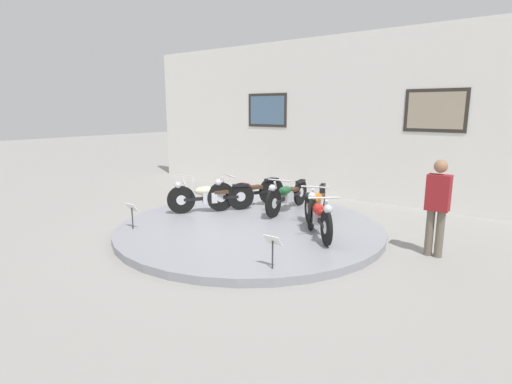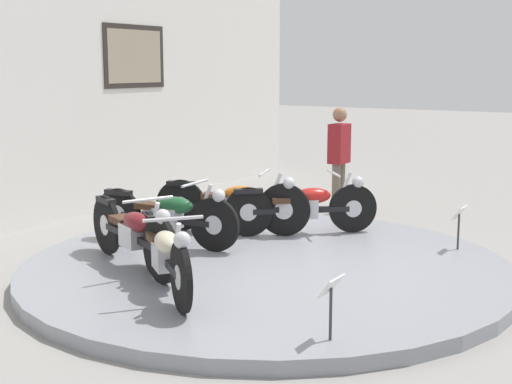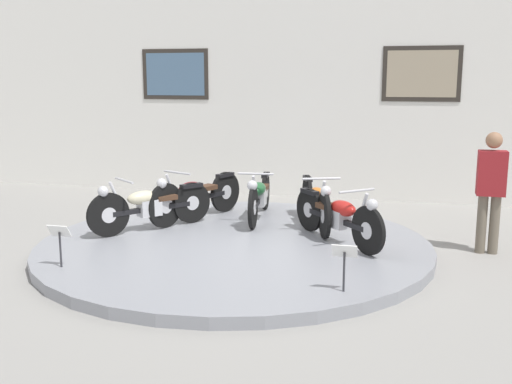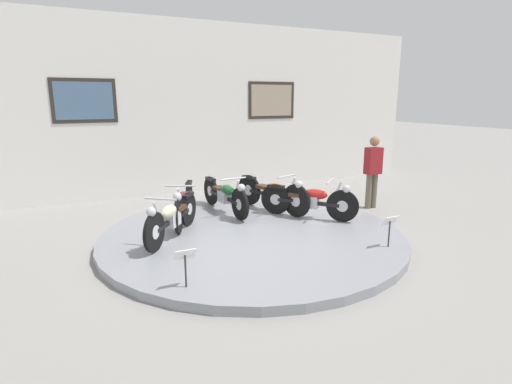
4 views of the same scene
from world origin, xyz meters
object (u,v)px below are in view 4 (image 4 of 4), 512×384
(motorcycle_orange, at_px, (273,192))
(motorcycle_cream, at_px, (172,216))
(info_placard_front_left, at_px, (185,260))
(visitor_standing, at_px, (373,168))
(motorcycle_green, at_px, (225,194))
(info_placard_front_centre, at_px, (390,225))
(motorcycle_red, at_px, (310,199))
(motorcycle_maroon, at_px, (184,202))

(motorcycle_orange, bearing_deg, motorcycle_cream, -161.49)
(motorcycle_cream, xyz_separation_m, info_placard_front_left, (-0.28, -1.87, -0.01))
(visitor_standing, bearing_deg, motorcycle_green, 169.40)
(motorcycle_green, distance_m, info_placard_front_centre, 3.38)
(motorcycle_green, height_order, info_placard_front_centre, motorcycle_green)
(motorcycle_red, distance_m, visitor_standing, 2.03)
(info_placard_front_centre, bearing_deg, motorcycle_maroon, 134.45)
(motorcycle_red, distance_m, info_placard_front_centre, 1.89)
(motorcycle_green, distance_m, info_placard_front_left, 3.39)
(info_placard_front_centre, relative_size, visitor_standing, 0.31)
(motorcycle_green, bearing_deg, info_placard_front_centre, -60.94)
(info_placard_front_left, distance_m, info_placard_front_centre, 3.29)
(motorcycle_maroon, xyz_separation_m, info_placard_front_centre, (2.59, -2.64, -0.03))
(info_placard_front_left, xyz_separation_m, visitor_standing, (4.95, 2.34, 0.41))
(motorcycle_orange, relative_size, visitor_standing, 1.18)
(motorcycle_cream, distance_m, info_placard_front_left, 1.89)
(motorcycle_maroon, bearing_deg, motorcycle_green, 18.24)
(info_placard_front_left, bearing_deg, visitor_standing, 25.27)
(motorcycle_cream, distance_m, motorcycle_red, 2.74)
(visitor_standing, bearing_deg, motorcycle_red, -166.42)
(motorcycle_cream, xyz_separation_m, visitor_standing, (4.67, 0.47, 0.40))
(motorcycle_orange, bearing_deg, motorcycle_maroon, 179.97)
(info_placard_front_left, relative_size, info_placard_front_centre, 1.00)
(motorcycle_green, xyz_separation_m, info_placard_front_centre, (1.64, -2.96, -0.01))
(motorcycle_cream, height_order, info_placard_front_left, motorcycle_cream)
(motorcycle_cream, xyz_separation_m, motorcycle_maroon, (0.42, 0.77, 0.02))
(motorcycle_red, bearing_deg, visitor_standing, 13.58)
(motorcycle_green, xyz_separation_m, visitor_standing, (3.30, -0.62, 0.40))
(motorcycle_maroon, height_order, visitor_standing, visitor_standing)
(info_placard_front_left, distance_m, visitor_standing, 5.49)
(info_placard_front_centre, bearing_deg, motorcycle_red, 98.43)
(motorcycle_green, xyz_separation_m, motorcycle_orange, (0.94, -0.31, 0.01))
(motorcycle_maroon, distance_m, info_placard_front_centre, 3.70)
(visitor_standing, bearing_deg, motorcycle_orange, 172.67)
(motorcycle_maroon, bearing_deg, motorcycle_cream, -118.53)
(motorcycle_green, relative_size, visitor_standing, 1.21)
(motorcycle_red, height_order, info_placard_front_left, motorcycle_red)
(info_placard_front_left, height_order, visitor_standing, visitor_standing)
(motorcycle_orange, relative_size, info_placard_front_centre, 3.74)
(motorcycle_maroon, bearing_deg, info_placard_front_centre, -45.55)
(motorcycle_green, xyz_separation_m, info_placard_front_left, (-1.65, -2.96, -0.01))
(motorcycle_cream, distance_m, motorcycle_orange, 2.44)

